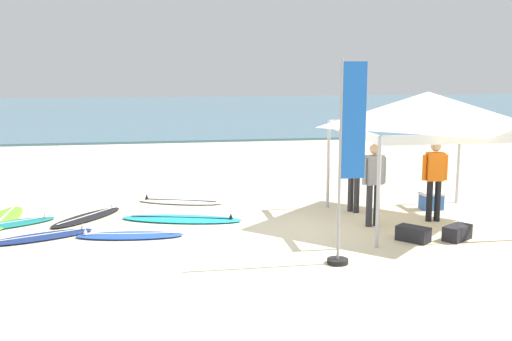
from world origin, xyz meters
The scene contains 17 objects.
ground_plane centered at (0.00, 0.00, 0.00)m, with size 80.00×80.00×0.00m, color beige.
sea centered at (0.00, 32.51, 0.05)m, with size 80.00×36.00×0.10m, color teal.
canopy_tent centered at (3.03, 0.21, 2.39)m, with size 3.35×3.35×2.75m.
surfboard_cyan centered at (-2.00, 1.17, 0.04)m, with size 2.69×1.37×0.19m.
surfboard_lime centered at (-5.78, 1.83, 0.04)m, with size 0.67×2.31×0.19m.
surfboard_black centered at (-4.02, 1.67, 0.04)m, with size 1.68×1.98×0.19m.
surfboard_blue centered at (-3.08, 0.03, 0.04)m, with size 2.11×0.78×0.19m.
surfboard_white centered at (-1.96, 2.89, 0.04)m, with size 2.15×1.21×0.19m.
surfboard_navy centered at (-4.76, 0.21, 0.04)m, with size 2.10×1.33×0.19m.
surfboard_teal centered at (-5.70, 1.26, 0.04)m, with size 2.26×1.55×0.19m.
person_red centered at (1.87, 1.31, 0.99)m, with size 0.37×0.49×1.71m.
person_orange centered at (3.27, 0.23, 0.99)m, with size 0.55×0.25×1.71m.
person_grey centered at (1.86, 0.05, 0.99)m, with size 0.54×0.29×1.71m.
banner_flag centered at (0.54, -2.20, 1.57)m, with size 0.60×0.36×3.40m.
gear_bag_near_tent centered at (3.10, -1.20, 0.14)m, with size 0.60×0.32×0.28m, color #232328.
gear_bag_by_pole centered at (2.23, -1.14, 0.14)m, with size 0.60×0.32×0.28m, color #232328.
cooler_box centered at (3.72, 1.26, 0.20)m, with size 0.50×0.36×0.39m.
Camera 1 is at (-2.60, -11.87, 3.31)m, focal length 43.66 mm.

